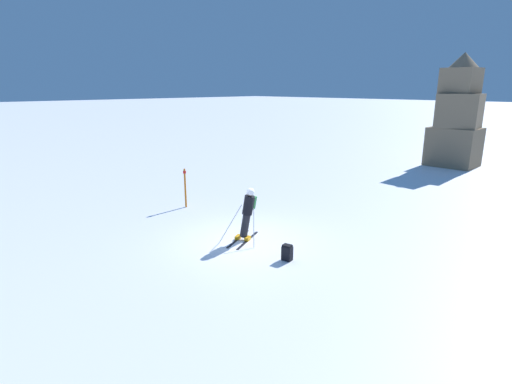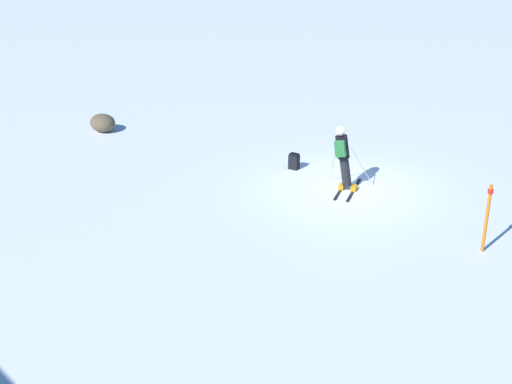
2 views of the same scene
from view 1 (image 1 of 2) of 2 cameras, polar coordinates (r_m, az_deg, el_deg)
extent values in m
plane|color=white|center=(13.76, -1.49, -6.98)|extent=(300.00, 300.00, 0.00)
cube|color=black|center=(13.92, -2.58, -6.70)|extent=(0.79, 1.66, 0.01)
cube|color=black|center=(13.79, -1.20, -6.91)|extent=(0.79, 1.66, 0.01)
cube|color=orange|center=(13.90, -2.58, -6.45)|extent=(0.24, 0.31, 0.12)
cube|color=orange|center=(13.76, -1.20, -6.65)|extent=(0.24, 0.31, 0.12)
cylinder|color=black|center=(13.63, -1.56, -4.77)|extent=(0.47, 0.40, 0.86)
cylinder|color=black|center=(13.36, -1.09, -1.88)|extent=(0.54, 0.49, 0.70)
sphere|color=tan|center=(13.21, -0.81, -0.11)|extent=(0.34, 0.32, 0.27)
sphere|color=silver|center=(13.20, -0.79, 0.01)|extent=(0.39, 0.37, 0.31)
cube|color=#236633|center=(13.58, -0.65, -1.46)|extent=(0.39, 0.30, 0.48)
cylinder|color=#B7B7BC|center=(13.50, -3.67, -4.56)|extent=(0.40, 0.74, 1.29)
cylinder|color=#B7B7BC|center=(13.19, -0.32, -5.16)|extent=(0.42, 0.41, 1.21)
cube|color=#7A664C|center=(29.51, 26.36, 5.80)|extent=(2.94, 2.50, 2.52)
cube|color=#7A664C|center=(29.18, 27.06, 10.27)|extent=(2.72, 2.50, 2.16)
cube|color=#7A664C|center=(29.34, 27.20, 13.95)|extent=(2.15, 2.05, 1.58)
cone|color=#7A664C|center=(29.30, 27.63, 16.38)|extent=(1.76, 1.76, 0.93)
cube|color=black|center=(12.26, 4.47, -8.74)|extent=(0.34, 0.27, 0.44)
cube|color=black|center=(12.16, 4.50, -7.66)|extent=(0.30, 0.25, 0.06)
cylinder|color=orange|center=(17.53, -10.07, 0.55)|extent=(0.08, 0.08, 1.71)
cylinder|color=red|center=(17.37, -10.17, 2.81)|extent=(0.13, 0.13, 0.10)
camera|label=2|loc=(31.82, 5.72, 20.08)|focal=50.00mm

